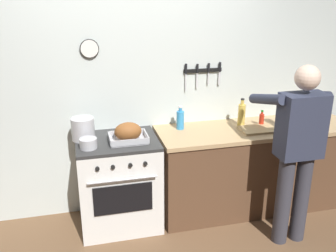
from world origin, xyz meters
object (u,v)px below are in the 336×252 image
(bottle_dish_soap, at_px, (180,119))
(saucepan, at_px, (88,143))
(stock_pot, at_px, (83,129))
(bottle_hot_sauce, at_px, (262,119))
(person_cook, at_px, (297,145))
(cutting_board, at_px, (258,129))
(roasting_pan, at_px, (128,133))
(stove, at_px, (119,183))
(bottle_cooking_oil, at_px, (242,115))

(bottle_dish_soap, bearing_deg, saucepan, -163.44)
(stock_pot, relative_size, bottle_hot_sauce, 1.30)
(person_cook, bearing_deg, bottle_hot_sauce, -5.23)
(cutting_board, distance_m, bottle_hot_sauce, 0.16)
(person_cook, relative_size, roasting_pan, 4.72)
(person_cook, xyz_separation_m, bottle_hot_sauce, (-0.01, 0.66, 0.01))
(roasting_pan, bearing_deg, saucepan, -168.99)
(person_cook, bearing_deg, stove, 61.36)
(person_cook, distance_m, bottle_cooking_oil, 0.74)
(person_cook, distance_m, saucepan, 1.83)
(person_cook, height_order, bottle_hot_sauce, person_cook)
(bottle_dish_soap, bearing_deg, stock_pot, -176.77)
(stock_pot, height_order, bottle_hot_sauce, stock_pot)
(roasting_pan, bearing_deg, cutting_board, -1.01)
(saucepan, bearing_deg, bottle_hot_sauce, 5.44)
(cutting_board, bearing_deg, roasting_pan, 178.99)
(stove, bearing_deg, bottle_hot_sauce, 1.39)
(cutting_board, relative_size, bottle_cooking_oil, 1.24)
(saucepan, distance_m, bottle_hot_sauce, 1.76)
(bottle_hot_sauce, bearing_deg, saucepan, -174.56)
(stove, height_order, saucepan, saucepan)
(bottle_cooking_oil, bearing_deg, cutting_board, -55.19)
(person_cook, xyz_separation_m, stock_pot, (-1.79, 0.72, 0.05))
(person_cook, distance_m, bottle_dish_soap, 1.14)
(person_cook, distance_m, stock_pot, 1.93)
(bottle_dish_soap, distance_m, bottle_cooking_oil, 0.63)
(roasting_pan, xyz_separation_m, bottle_hot_sauce, (1.39, 0.10, -0.02))
(person_cook, xyz_separation_m, bottle_dish_soap, (-0.84, 0.77, 0.05))
(person_cook, relative_size, bottle_hot_sauce, 10.15)
(bottle_cooking_oil, bearing_deg, bottle_dish_soap, 174.27)
(saucepan, bearing_deg, roasting_pan, 11.01)
(bottle_dish_soap, bearing_deg, roasting_pan, -159.95)
(roasting_pan, xyz_separation_m, cutting_board, (1.30, -0.02, -0.07))
(person_cook, relative_size, bottle_dish_soap, 6.98)
(person_cook, bearing_deg, bottle_cooking_oil, 10.86)
(stock_pot, bearing_deg, bottle_hot_sauce, -1.68)
(stove, bearing_deg, bottle_cooking_oil, 3.52)
(stock_pot, distance_m, bottle_cooking_oil, 1.58)
(roasting_pan, xyz_separation_m, bottle_dish_soap, (0.55, 0.20, 0.02))
(saucepan, distance_m, bottle_dish_soap, 0.96)
(roasting_pan, height_order, cutting_board, roasting_pan)
(stock_pot, height_order, cutting_board, stock_pot)
(stove, height_order, bottle_cooking_oil, bottle_cooking_oil)
(saucepan, xyz_separation_m, bottle_dish_soap, (0.92, 0.27, 0.05))
(saucepan, height_order, bottle_dish_soap, bottle_dish_soap)
(roasting_pan, relative_size, bottle_dish_soap, 1.48)
(bottle_hot_sauce, bearing_deg, person_cook, -89.35)
(cutting_board, bearing_deg, bottle_dish_soap, 163.12)
(stock_pot, relative_size, bottle_dish_soap, 0.90)
(stock_pot, bearing_deg, stove, -16.55)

